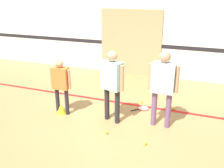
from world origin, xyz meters
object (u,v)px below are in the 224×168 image
object	(u,v)px
training_cone	(61,109)
tennis_ball_stray_right	(145,143)
person_instructor	(112,79)
racket_spare_on_floor	(143,108)
tennis_ball_stray_left	(174,108)
tennis_ball_near_instructor	(107,132)
person_student_right	(163,82)
person_student_left	(61,81)
tennis_ball_by_spare_racket	(142,102)

from	to	relation	value
training_cone	tennis_ball_stray_right	bearing A→B (deg)	-15.26
person_instructor	racket_spare_on_floor	bearing A→B (deg)	77.64
tennis_ball_stray_left	training_cone	distance (m)	2.68
tennis_ball_near_instructor	racket_spare_on_floor	bearing A→B (deg)	73.82
tennis_ball_stray_left	training_cone	xyz separation A→B (m)	(-2.45, -1.10, 0.07)
tennis_ball_stray_left	person_student_right	bearing A→B (deg)	-101.03
person_student_right	tennis_ball_stray_right	world-z (taller)	person_student_right
training_cone	person_student_left	bearing A→B (deg)	-7.94
person_instructor	racket_spare_on_floor	world-z (taller)	person_instructor
person_student_left	tennis_ball_near_instructor	distance (m)	1.56
tennis_ball_by_spare_racket	person_student_left	bearing A→B (deg)	-142.56
racket_spare_on_floor	tennis_ball_stray_right	xyz separation A→B (m)	(0.41, -1.47, 0.02)
person_student_left	tennis_ball_near_instructor	size ratio (longest dim) A/B	19.58
training_cone	person_student_right	bearing A→B (deg)	5.61
racket_spare_on_floor	training_cone	distance (m)	1.95
racket_spare_on_floor	tennis_ball_stray_right	bearing A→B (deg)	60.08
tennis_ball_stray_left	tennis_ball_stray_right	xyz separation A→B (m)	(-0.30, -1.69, 0.00)
tennis_ball_near_instructor	tennis_ball_stray_left	size ratio (longest dim) A/B	1.00
person_student_right	tennis_ball_by_spare_racket	bearing A→B (deg)	-55.48
tennis_ball_stray_left	training_cone	bearing A→B (deg)	-155.71
person_instructor	tennis_ball_stray_left	size ratio (longest dim) A/B	23.65
person_student_right	tennis_ball_by_spare_racket	distance (m)	1.51
tennis_ball_by_spare_racket	tennis_ball_stray_right	distance (m)	1.85
tennis_ball_by_spare_racket	training_cone	distance (m)	2.02
racket_spare_on_floor	tennis_ball_near_instructor	world-z (taller)	tennis_ball_near_instructor
person_student_right	training_cone	bearing A→B (deg)	6.56
person_student_left	tennis_ball_by_spare_racket	world-z (taller)	person_student_left
person_instructor	training_cone	bearing A→B (deg)	-158.19
person_instructor	training_cone	world-z (taller)	person_instructor
person_instructor	person_student_right	size ratio (longest dim) A/B	0.97
person_student_left	person_student_right	xyz separation A→B (m)	(2.22, 0.23, 0.19)
tennis_ball_near_instructor	tennis_ball_stray_right	size ratio (longest dim) A/B	1.00
tennis_ball_stray_right	tennis_ball_stray_left	bearing A→B (deg)	79.89
racket_spare_on_floor	tennis_ball_by_spare_racket	world-z (taller)	tennis_ball_by_spare_racket
person_student_left	training_cone	bearing A→B (deg)	167.86
person_instructor	tennis_ball_stray_right	xyz separation A→B (m)	(0.90, -0.66, -0.93)
tennis_ball_by_spare_racket	tennis_ball_near_instructor	bearing A→B (deg)	-99.85
tennis_ball_stray_left	tennis_ball_stray_right	size ratio (longest dim) A/B	1.00
racket_spare_on_floor	person_student_left	bearing A→B (deg)	-17.32
person_student_right	racket_spare_on_floor	world-z (taller)	person_student_right
tennis_ball_stray_left	tennis_ball_stray_right	distance (m)	1.72
person_instructor	training_cone	distance (m)	1.52
tennis_ball_near_instructor	tennis_ball_stray_right	bearing A→B (deg)	-7.98
tennis_ball_stray_right	training_cone	xyz separation A→B (m)	(-2.14, 0.59, 0.07)
tennis_ball_stray_left	tennis_ball_stray_right	world-z (taller)	same
racket_spare_on_floor	tennis_ball_near_instructor	bearing A→B (deg)	28.35
person_instructor	person_student_left	bearing A→B (deg)	-157.65
tennis_ball_by_spare_racket	tennis_ball_stray_right	xyz separation A→B (m)	(0.52, -1.78, 0.00)
racket_spare_on_floor	tennis_ball_by_spare_racket	distance (m)	0.32
person_student_left	tennis_ball_stray_right	distance (m)	2.30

